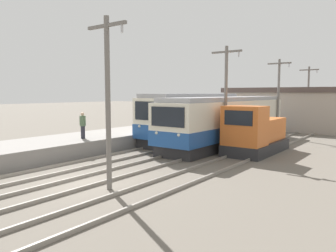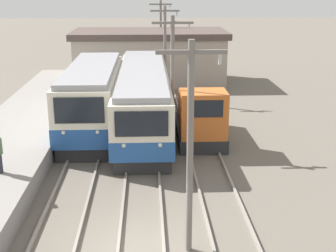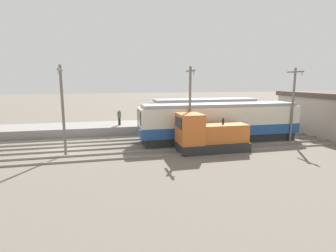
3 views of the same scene
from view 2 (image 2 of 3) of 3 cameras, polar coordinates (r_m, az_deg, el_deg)
The scene contains 12 objects.
ground_plane at distance 15.31m, azimuth -4.07°, elevation -14.84°, with size 200.00×200.00×0.00m, color #665E54.
track_left at distance 15.57m, azimuth -14.01°, elevation -14.46°, with size 1.54×60.00×0.14m.
track_center at distance 15.26m, azimuth -3.30°, elevation -14.61°, with size 1.54×60.00×0.14m.
track_right at distance 15.50m, azimuth 8.21°, elevation -14.23°, with size 1.54×60.00×0.14m.
commuter_train_left at distance 26.60m, azimuth -9.12°, elevation 3.05°, with size 2.84×10.72×3.70m.
commuter_train_center at distance 26.81m, azimuth -3.06°, elevation 3.14°, with size 2.84×14.81×3.46m.
shunting_locomotive at distance 24.86m, azimuth 3.85°, elevation 1.01°, with size 2.40×5.56×3.00m.
catenary_mast_near at distance 13.73m, azimuth 2.75°, elevation -1.94°, with size 2.00×0.20×6.59m.
catenary_mast_mid at distance 23.12m, azimuth 0.56°, elevation 5.96°, with size 2.00×0.20×6.59m.
catenary_mast_far at distance 32.72m, azimuth -0.36°, elevation 9.27°, with size 2.00×0.20×6.59m.
catenary_mast_distant at distance 42.37m, azimuth -0.88°, elevation 11.07°, with size 2.00×0.20×6.59m.
station_building at distance 39.43m, azimuth -2.22°, elevation 8.48°, with size 12.60×6.30×4.29m.
Camera 2 is at (0.48, -12.98, 8.10)m, focal length 50.00 mm.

